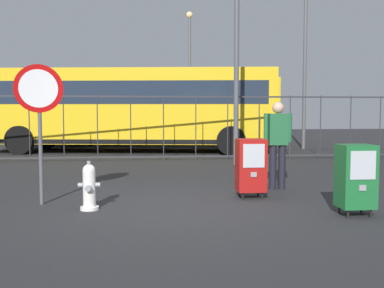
# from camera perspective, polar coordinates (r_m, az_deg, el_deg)

# --- Properties ---
(ground_plane) EXTENTS (60.00, 60.00, 0.00)m
(ground_plane) POSITION_cam_1_polar(r_m,az_deg,el_deg) (6.95, -1.46, -8.16)
(ground_plane) COLOR #262628
(fire_hydrant) EXTENTS (0.33, 0.32, 0.75)m
(fire_hydrant) POSITION_cam_1_polar(r_m,az_deg,el_deg) (6.90, -13.09, -5.40)
(fire_hydrant) COLOR silver
(fire_hydrant) RESTS_ON ground_plane
(newspaper_box_primary) EXTENTS (0.48, 0.42, 1.02)m
(newspaper_box_primary) POSITION_cam_1_polar(r_m,az_deg,el_deg) (6.73, 20.34, -3.90)
(newspaper_box_primary) COLOR black
(newspaper_box_primary) RESTS_ON ground_plane
(newspaper_box_secondary) EXTENTS (0.48, 0.42, 1.02)m
(newspaper_box_secondary) POSITION_cam_1_polar(r_m,az_deg,el_deg) (7.68, 7.59, -2.71)
(newspaper_box_secondary) COLOR black
(newspaper_box_secondary) RESTS_ON ground_plane
(stop_sign) EXTENTS (0.71, 0.31, 2.23)m
(stop_sign) POSITION_cam_1_polar(r_m,az_deg,el_deg) (7.42, -19.07, 4.84)
(stop_sign) COLOR #4C4F54
(stop_sign) RESTS_ON ground_plane
(pedestrian) EXTENTS (0.55, 0.22, 1.67)m
(pedestrian) POSITION_cam_1_polar(r_m,az_deg,el_deg) (8.62, 10.97, 0.52)
(pedestrian) COLOR black
(pedestrian) RESTS_ON ground_plane
(fence_barrier) EXTENTS (18.03, 0.04, 2.00)m
(fence_barrier) POSITION_cam_1_polar(r_m,az_deg,el_deg) (13.64, -3.69, 2.20)
(fence_barrier) COLOR #2D2D33
(fence_barrier) RESTS_ON ground_plane
(bus_near) EXTENTS (10.75, 3.97, 3.00)m
(bus_near) POSITION_cam_1_polar(r_m,az_deg,el_deg) (16.63, -7.92, 4.90)
(bus_near) COLOR gold
(bus_near) RESTS_ON ground_plane
(bus_far) EXTENTS (10.58, 3.05, 3.00)m
(bus_far) POSITION_cam_1_polar(r_m,az_deg,el_deg) (20.30, -4.15, 4.79)
(bus_far) COLOR gold
(bus_far) RESTS_ON ground_plane
(street_light_near_left) EXTENTS (0.32, 0.32, 8.69)m
(street_light_near_left) POSITION_cam_1_polar(r_m,az_deg,el_deg) (18.54, 14.41, 14.75)
(street_light_near_left) COLOR #4C4F54
(street_light_near_left) RESTS_ON ground_plane
(street_light_near_right) EXTENTS (0.32, 0.32, 6.46)m
(street_light_near_right) POSITION_cam_1_polar(r_m,az_deg,el_deg) (22.55, -0.33, 10.01)
(street_light_near_right) COLOR #4C4F54
(street_light_near_right) RESTS_ON ground_plane
(street_light_far_left) EXTENTS (0.32, 0.32, 7.78)m
(street_light_far_left) POSITION_cam_1_polar(r_m,az_deg,el_deg) (12.79, 5.80, 17.62)
(street_light_far_left) COLOR #4C4F54
(street_light_far_left) RESTS_ON ground_plane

